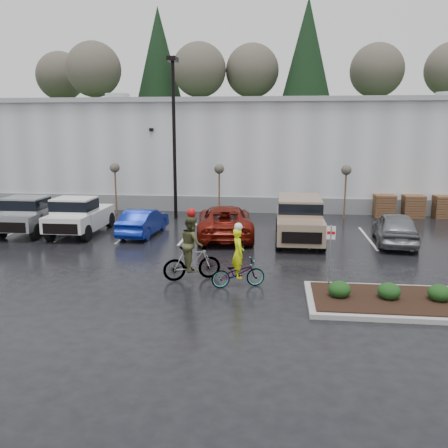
# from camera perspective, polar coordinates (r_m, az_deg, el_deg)

# --- Properties ---
(ground) EXTENTS (120.00, 120.00, 0.00)m
(ground) POSITION_cam_1_polar(r_m,az_deg,el_deg) (16.41, -0.90, -7.54)
(ground) COLOR black
(ground) RESTS_ON ground
(warehouse) EXTENTS (60.50, 15.50, 7.20)m
(warehouse) POSITION_cam_1_polar(r_m,az_deg,el_deg) (37.46, 3.41, 8.95)
(warehouse) COLOR #B8BBBD
(warehouse) RESTS_ON ground
(wooded_ridge) EXTENTS (80.00, 25.00, 6.00)m
(wooded_ridge) POSITION_cam_1_polar(r_m,az_deg,el_deg) (60.45, 4.59, 9.33)
(wooded_ridge) COLOR #1C3B18
(wooded_ridge) RESTS_ON ground
(lamppost) EXTENTS (0.50, 1.00, 9.22)m
(lamppost) POSITION_cam_1_polar(r_m,az_deg,el_deg) (28.02, -6.05, 12.18)
(lamppost) COLOR black
(lamppost) RESTS_ON ground
(sapling_west) EXTENTS (0.60, 0.60, 3.20)m
(sapling_west) POSITION_cam_1_polar(r_m,az_deg,el_deg) (30.20, -13.00, 6.28)
(sapling_west) COLOR #502E20
(sapling_west) RESTS_ON ground
(sapling_mid) EXTENTS (0.60, 0.60, 3.20)m
(sapling_mid) POSITION_cam_1_polar(r_m,az_deg,el_deg) (28.71, -0.59, 6.31)
(sapling_mid) COLOR #502E20
(sapling_mid) RESTS_ON ground
(sapling_east) EXTENTS (0.60, 0.60, 3.20)m
(sapling_east) POSITION_cam_1_polar(r_m,az_deg,el_deg) (28.78, 14.49, 5.96)
(sapling_east) COLOR #502E20
(sapling_east) RESTS_ON ground
(pallet_stack_a) EXTENTS (1.20, 1.20, 1.35)m
(pallet_stack_a) POSITION_cam_1_polar(r_m,az_deg,el_deg) (30.45, 18.70, 2.11)
(pallet_stack_a) COLOR #502E20
(pallet_stack_a) RESTS_ON ground
(pallet_stack_b) EXTENTS (1.20, 1.20, 1.35)m
(pallet_stack_b) POSITION_cam_1_polar(r_m,az_deg,el_deg) (30.86, 21.78, 2.01)
(pallet_stack_b) COLOR #502E20
(pallet_stack_b) RESTS_ON ground
(pallet_stack_c) EXTENTS (1.20, 1.20, 1.35)m
(pallet_stack_c) POSITION_cam_1_polar(r_m,az_deg,el_deg) (31.39, 24.95, 1.90)
(pallet_stack_c) COLOR #502E20
(pallet_stack_c) RESTS_ON ground
(curb_island) EXTENTS (8.00, 3.00, 0.15)m
(curb_island) POSITION_cam_1_polar(r_m,az_deg,el_deg) (16.12, 24.41, -8.70)
(curb_island) COLOR gray
(curb_island) RESTS_ON ground
(mulch_bed) EXTENTS (7.60, 2.60, 0.04)m
(mulch_bed) POSITION_cam_1_polar(r_m,az_deg,el_deg) (16.09, 24.44, -8.39)
(mulch_bed) COLOR black
(mulch_bed) RESTS_ON curb_island
(shrub_a) EXTENTS (0.70, 0.70, 0.52)m
(shrub_a) POSITION_cam_1_polar(r_m,az_deg,el_deg) (15.34, 13.72, -7.65)
(shrub_a) COLOR black
(shrub_a) RESTS_ON curb_island
(shrub_b) EXTENTS (0.70, 0.70, 0.52)m
(shrub_b) POSITION_cam_1_polar(r_m,az_deg,el_deg) (15.61, 19.23, -7.64)
(shrub_b) COLOR black
(shrub_b) RESTS_ON curb_island
(shrub_c) EXTENTS (0.70, 0.70, 0.52)m
(shrub_c) POSITION_cam_1_polar(r_m,az_deg,el_deg) (16.02, 24.51, -7.57)
(shrub_c) COLOR black
(shrub_c) RESTS_ON curb_island
(fire_lane_sign) EXTENTS (0.30, 0.05, 2.20)m
(fire_lane_sign) POSITION_cam_1_polar(r_m,az_deg,el_deg) (16.18, 12.66, -2.92)
(fire_lane_sign) COLOR gray
(fire_lane_sign) RESTS_ON ground
(pickup_silver) EXTENTS (2.10, 5.20, 1.96)m
(pickup_silver) POSITION_cam_1_polar(r_m,az_deg,el_deg) (26.57, -21.71, 1.25)
(pickup_silver) COLOR #9DA1A4
(pickup_silver) RESTS_ON ground
(pickup_white) EXTENTS (2.10, 5.20, 1.96)m
(pickup_white) POSITION_cam_1_polar(r_m,az_deg,el_deg) (25.44, -16.66, 1.16)
(pickup_white) COLOR silver
(pickup_white) RESTS_ON ground
(car_blue) EXTENTS (1.75, 4.18, 1.34)m
(car_blue) POSITION_cam_1_polar(r_m,az_deg,el_deg) (24.31, -9.67, 0.27)
(car_blue) COLOR navy
(car_blue) RESTS_ON ground
(car_red) EXTENTS (3.32, 5.95, 1.57)m
(car_red) POSITION_cam_1_polar(r_m,az_deg,el_deg) (23.50, 0.09, 0.33)
(car_red) COLOR maroon
(car_red) RESTS_ON ground
(suv_tan) EXTENTS (2.20, 5.10, 2.06)m
(suv_tan) POSITION_cam_1_polar(r_m,az_deg,el_deg) (22.82, 9.05, 0.47)
(suv_tan) COLOR gray
(suv_tan) RESTS_ON ground
(car_grey) EXTENTS (2.27, 4.63, 1.52)m
(car_grey) POSITION_cam_1_polar(r_m,az_deg,el_deg) (23.47, 19.90, -0.45)
(car_grey) COLOR slate
(car_grey) RESTS_ON ground
(cyclist_hivis) EXTENTS (1.96, 1.18, 2.24)m
(cyclist_hivis) POSITION_cam_1_polar(r_m,az_deg,el_deg) (16.20, 1.71, -5.22)
(cyclist_hivis) COLOR #3F3F44
(cyclist_hivis) RESTS_ON ground
(cyclist_olive) EXTENTS (2.08, 1.29, 2.61)m
(cyclist_olive) POSITION_cam_1_polar(r_m,az_deg,el_deg) (16.91, -3.89, -3.68)
(cyclist_olive) COLOR #3F3F44
(cyclist_olive) RESTS_ON ground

